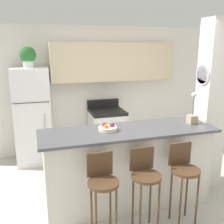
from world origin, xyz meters
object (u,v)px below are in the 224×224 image
Objects in this scene: refrigerator at (32,116)px; potted_plant_on_fridge at (28,56)px; stove_range at (107,132)px; fruit_bowl at (108,128)px; bar_stool_left at (102,184)px; bar_stool_right at (184,172)px; bar_stool_mid at (145,178)px; orchid_vase at (192,115)px.

potted_plant_on_fridge reaches higher than refrigerator.
fruit_bowl is at bearing -105.41° from stove_range.
refrigerator reaches higher than fruit_bowl.
bar_stool_left is 2.82m from potted_plant_on_fridge.
refrigerator is at bearing 106.49° from bar_stool_left.
bar_stool_right is 3.23m from potted_plant_on_fridge.
bar_stool_mid is 1.00× the size of bar_stool_right.
fruit_bowl is at bearing -62.16° from potted_plant_on_fridge.
bar_stool_right is 1.08m from fruit_bowl.
stove_range reaches higher than bar_stool_left.
potted_plant_on_fridge reaches higher than stove_range.
bar_stool_mid is 2.27× the size of orchid_vase.
potted_plant_on_fridge reaches higher than bar_stool_left.
potted_plant_on_fridge is at bearing 179.48° from stove_range.
bar_stool_left and bar_stool_mid have the same top height.
bar_stool_left is (-0.73, -2.38, 0.22)m from stove_range.
bar_stool_right is (1.73, -2.39, -0.21)m from refrigerator.
bar_stool_mid is at bearing -63.03° from refrigerator.
bar_stool_mid and bar_stool_right have the same top height.
bar_stool_left is 1.00× the size of bar_stool_mid.
bar_stool_mid is at bearing -149.36° from orchid_vase.
orchid_vase is at bearing -40.03° from refrigerator.
bar_stool_right is at bearing -37.66° from fruit_bowl.
bar_stool_left is 0.79m from fruit_bowl.
orchid_vase is at bearing -1.74° from fruit_bowl.
bar_stool_mid is at bearing 180.00° from bar_stool_right.
stove_range is 2.10m from orchid_vase.
bar_stool_left is 1.00× the size of bar_stool_right.
bar_stool_mid is 4.13× the size of fruit_bowl.
stove_range is 4.36× the size of fruit_bowl.
bar_stool_mid is 2.75× the size of potted_plant_on_fridge.
refrigerator is 1.76× the size of bar_stool_right.
orchid_vase is (1.47, 0.57, 0.53)m from bar_stool_left.
bar_stool_left is at bearing -73.51° from refrigerator.
refrigerator is 1.76× the size of bar_stool_mid.
refrigerator is 1.09m from potted_plant_on_fridge.
refrigerator is at bearing 116.97° from bar_stool_mid.
bar_stool_mid is at bearing 0.00° from bar_stool_left.
potted_plant_on_fridge is 2.94m from orchid_vase.
bar_stool_mid is 0.51m from bar_stool_right.
bar_stool_mid is at bearing -65.66° from fruit_bowl.
refrigerator reaches higher than bar_stool_right.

